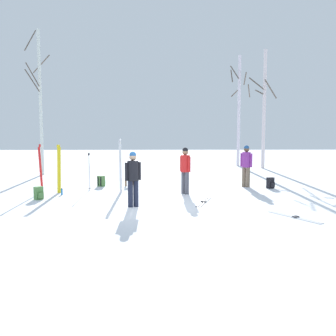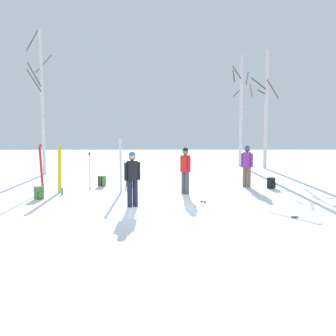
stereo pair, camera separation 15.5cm
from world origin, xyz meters
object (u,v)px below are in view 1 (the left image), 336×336
at_px(water_bottle_0, 62,192).
at_px(ski_pair_planted_0, 59,169).
at_px(ski_pair_planted_2, 120,166).
at_px(backpack_0, 101,181).
at_px(ski_pair_lying_0, 204,202).
at_px(ski_pair_planted_1, 41,169).
at_px(backpack_1, 39,193).
at_px(ski_pair_lying_1, 294,217).
at_px(birch_tree_1, 239,109).
at_px(ski_poles_0, 89,170).
at_px(dog, 130,176).
at_px(birch_tree_0, 40,100).
at_px(person_0, 246,163).
at_px(backpack_2, 270,183).
at_px(birch_tree_2, 264,108).
at_px(person_1, 185,167).
at_px(person_2, 133,175).

bearing_deg(water_bottle_0, ski_pair_planted_0, 114.06).
distance_m(ski_pair_planted_2, backpack_0, 1.93).
relative_size(ski_pair_planted_2, ski_pair_lying_0, 1.21).
bearing_deg(ski_pair_planted_1, backpack_1, -76.34).
xyz_separation_m(ski_pair_planted_0, ski_pair_lying_1, (7.45, -4.13, -0.89)).
height_order(ski_pair_planted_1, birch_tree_1, birch_tree_1).
height_order(ski_pair_planted_2, ski_poles_0, ski_pair_planted_2).
distance_m(dog, birch_tree_1, 10.75).
height_order(ski_pair_planted_1, ski_pair_planted_2, ski_pair_planted_2).
distance_m(water_bottle_0, birch_tree_0, 7.54).
bearing_deg(ski_pair_lying_1, person_0, 91.54).
xyz_separation_m(ski_pair_lying_1, backpack_2, (0.77, 5.08, 0.20)).
bearing_deg(backpack_1, ski_pair_lying_1, -19.77).
height_order(ski_pair_planted_0, birch_tree_0, birch_tree_0).
xyz_separation_m(person_0, water_bottle_0, (-7.12, -1.74, -0.87)).
bearing_deg(birch_tree_2, person_1, -120.35).
xyz_separation_m(person_2, ski_poles_0, (-1.93, 3.22, -0.20)).
height_order(ski_pair_planted_1, ski_poles_0, ski_pair_planted_1).
bearing_deg(dog, backpack_0, -168.34).
xyz_separation_m(dog, backpack_1, (-2.85, -3.16, -0.17)).
relative_size(ski_pair_planted_0, birch_tree_1, 0.26).
height_order(ski_poles_0, birch_tree_1, birch_tree_1).
height_order(person_2, birch_tree_0, birch_tree_0).
bearing_deg(ski_pair_planted_1, person_0, 8.67).
bearing_deg(ski_pair_planted_0, birch_tree_1, 49.02).
relative_size(ski_pair_lying_1, backpack_1, 3.61).
bearing_deg(backpack_2, person_0, 157.76).
xyz_separation_m(person_0, dog, (-4.83, 0.52, -0.59)).
xyz_separation_m(ski_poles_0, backpack_2, (7.21, 0.34, -0.57)).
height_order(person_1, backpack_2, person_1).
bearing_deg(ski_poles_0, birch_tree_2, 41.91).
distance_m(ski_pair_planted_1, birch_tree_2, 13.83).
xyz_separation_m(backpack_1, birch_tree_2, (10.26, 9.90, 3.34)).
bearing_deg(dog, person_0, -6.12).
distance_m(ski_pair_planted_0, ski_pair_planted_1, 0.72).
bearing_deg(ski_pair_planted_1, ski_poles_0, 16.42).
height_order(person_2, ski_pair_lying_0, person_2).
relative_size(ski_pair_planted_1, ski_pair_lying_1, 1.15).
bearing_deg(backpack_2, person_1, -160.53).
bearing_deg(birch_tree_2, dog, -137.73).
bearing_deg(ski_pair_planted_1, birch_tree_0, 106.29).
bearing_deg(ski_pair_planted_0, birch_tree_2, 40.94).
xyz_separation_m(person_1, backpack_2, (3.52, 1.25, -0.77)).
distance_m(dog, ski_poles_0, 1.96).
bearing_deg(backpack_1, birch_tree_2, 43.97).
bearing_deg(backpack_1, birch_tree_0, 105.76).
bearing_deg(person_1, water_bottle_0, -178.42).
relative_size(person_2, backpack_1, 3.90).
distance_m(person_1, ski_pair_planted_2, 2.45).
height_order(ski_pair_planted_2, birch_tree_2, birch_tree_2).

